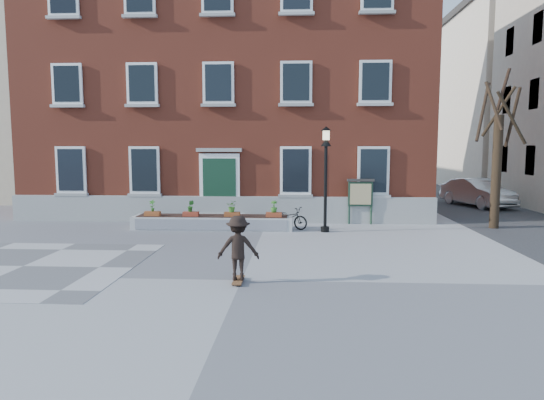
# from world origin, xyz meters

# --- Properties ---
(ground) EXTENTS (100.00, 100.00, 0.00)m
(ground) POSITION_xyz_m (0.00, 0.00, 0.00)
(ground) COLOR gray
(ground) RESTS_ON ground
(checker_patch) EXTENTS (6.00, 6.00, 0.01)m
(checker_patch) POSITION_xyz_m (-6.00, 1.00, 0.01)
(checker_patch) COLOR #575659
(checker_patch) RESTS_ON ground
(distant_building) EXTENTS (10.00, 12.00, 13.00)m
(distant_building) POSITION_xyz_m (-18.00, 20.00, 6.50)
(distant_building) COLOR beige
(distant_building) RESTS_ON ground
(bicycle) EXTENTS (1.73, 1.25, 0.87)m
(bicycle) POSITION_xyz_m (0.93, 7.36, 0.43)
(bicycle) COLOR black
(bicycle) RESTS_ON ground
(parked_car) EXTENTS (2.96, 4.79, 1.49)m
(parked_car) POSITION_xyz_m (10.84, 15.09, 0.74)
(parked_car) COLOR silver
(parked_car) RESTS_ON ground
(brick_building) EXTENTS (18.40, 10.85, 12.60)m
(brick_building) POSITION_xyz_m (-2.00, 13.98, 6.30)
(brick_building) COLOR #9A3E2A
(brick_building) RESTS_ON ground
(planter_assembly) EXTENTS (6.20, 1.12, 1.15)m
(planter_assembly) POSITION_xyz_m (-1.99, 7.18, 0.31)
(planter_assembly) COLOR beige
(planter_assembly) RESTS_ON ground
(bare_tree) EXTENTS (1.83, 1.83, 6.16)m
(bare_tree) POSITION_xyz_m (9.01, 8.01, 2.79)
(bare_tree) COLOR #302215
(bare_tree) RESTS_ON ground
(lamp_post) EXTENTS (0.40, 0.40, 3.93)m
(lamp_post) POSITION_xyz_m (2.33, 6.79, 2.54)
(lamp_post) COLOR black
(lamp_post) RESTS_ON ground
(notice_board) EXTENTS (1.10, 0.16, 1.87)m
(notice_board) POSITION_xyz_m (3.87, 8.69, 1.26)
(notice_board) COLOR #193224
(notice_board) RESTS_ON ground
(skateboarder) EXTENTS (1.02, 0.78, 1.59)m
(skateboarder) POSITION_xyz_m (-0.05, -0.20, 0.83)
(skateboarder) COLOR brown
(skateboarder) RESTS_ON ground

